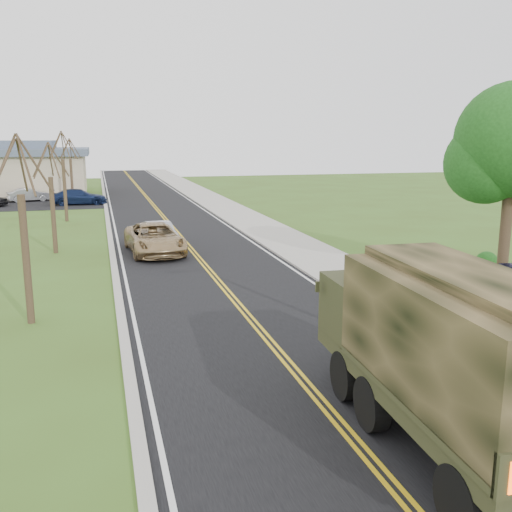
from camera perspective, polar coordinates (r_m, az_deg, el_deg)
name	(u,v)px	position (r m, az deg, el deg)	size (l,w,h in m)	color
ground	(362,451)	(11.81, 10.58, -18.62)	(160.00, 160.00, 0.00)	#3C541C
road	(156,208)	(49.67, -9.95, 4.71)	(8.00, 120.00, 0.01)	black
curb_right	(204,206)	(50.22, -5.22, 4.98)	(0.30, 120.00, 0.12)	#9E998E
sidewalk_right	(224,206)	(50.56, -3.26, 5.04)	(3.20, 120.00, 0.10)	#9E998E
curb_left	(106,209)	(49.45, -14.76, 4.52)	(0.30, 120.00, 0.10)	#9E998E
bare_tree_a	(25,244)	(19.53, -22.11, 1.13)	(1.93, 2.26, 6.08)	#38281C
bare_tree_b	(53,206)	(31.38, -19.68, 4.74)	(1.83, 2.14, 5.73)	#38281C
bare_tree_c	(64,183)	(43.28, -18.62, 6.95)	(2.04, 2.39, 6.42)	#38281C
bare_tree_d	(71,175)	(55.25, -17.97, 7.67)	(1.88, 2.20, 5.91)	#38281C
military_truck	(447,344)	(11.54, 18.53, -8.33)	(2.87, 7.43, 3.65)	black
suv_champagne	(155,239)	(30.11, -10.10, 1.72)	(2.60, 5.64, 1.57)	#A0855A
sedan_silver	(160,233)	(32.73, -9.59, 2.26)	(1.33, 3.82, 1.26)	#B3B3B8
lot_car_silver	(29,195)	(58.40, -21.75, 5.71)	(1.35, 3.87, 1.28)	#9E9EA2
lot_car_navy	(79,197)	(54.10, -17.28, 5.67)	(1.98, 4.88, 1.42)	#101C3D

